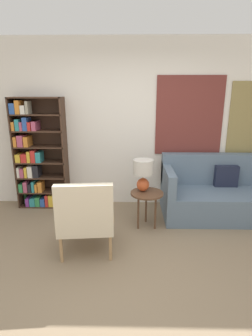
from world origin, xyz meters
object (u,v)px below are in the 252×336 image
Objects in this scene: bookshelf at (36,157)px; side_table at (147,197)px; armchair at (86,216)px; table_lamp at (143,172)px; couch at (227,194)px.

bookshelf is 1.96m from side_table.
armchair is 2.04× the size of table_lamp.
couch is 1.37m from side_table.
armchair is 1.78× the size of side_table.
armchair is at bearing -53.51° from bookshelf.
couch is (2.03, 1.14, -0.18)m from armchair.
side_table is (0.75, 0.70, -0.05)m from armchair.
bookshelf is 1.85m from table_lamp.
bookshelf reaches higher than table_lamp.
bookshelf is 3.96× the size of table_lamp.
bookshelf is at bearing 159.59° from table_lamp.
table_lamp is at bearing -20.41° from bookshelf.
armchair reaches higher than couch.
table_lamp reaches higher than armchair.
couch is 3.83× the size of side_table.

